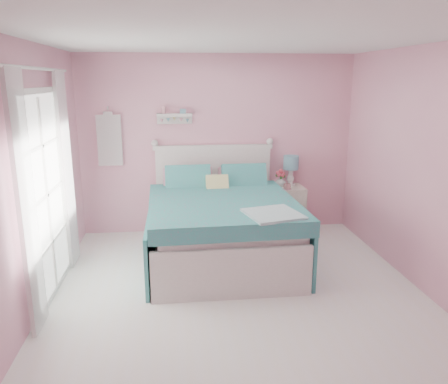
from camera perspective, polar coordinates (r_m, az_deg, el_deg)
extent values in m
plane|color=white|center=(4.74, 2.05, -13.71)|extent=(4.50, 4.50, 0.00)
plane|color=pink|center=(6.48, -0.81, 6.16)|extent=(4.00, 0.00, 4.00)
plane|color=pink|center=(2.19, 11.25, -11.10)|extent=(4.00, 0.00, 4.00)
plane|color=pink|center=(4.45, -24.21, 1.03)|extent=(0.00, 4.50, 4.50)
plane|color=pink|center=(4.99, 25.58, 2.22)|extent=(0.00, 4.50, 4.50)
plane|color=white|center=(4.19, 2.38, 19.44)|extent=(4.50, 4.50, 0.00)
cube|color=silver|center=(5.62, -0.35, -6.37)|extent=(1.71, 2.23, 0.48)
cube|color=silver|center=(5.51, -0.36, -3.28)|extent=(1.65, 2.17, 0.16)
cube|color=silver|center=(6.54, -1.39, 0.21)|extent=(1.69, 0.07, 1.25)
cube|color=silver|center=(6.41, -1.43, 5.88)|extent=(1.75, 0.09, 0.06)
cube|color=silver|center=(4.60, 1.13, -10.67)|extent=(1.69, 0.06, 0.56)
cube|color=teal|center=(5.32, -0.18, -2.02)|extent=(1.83, 1.97, 0.18)
cube|color=pink|center=(6.16, -4.76, 1.28)|extent=(0.69, 0.30, 0.43)
cube|color=pink|center=(6.23, 2.45, 1.47)|extent=(0.69, 0.30, 0.43)
cube|color=#CCBC59|center=(5.91, -0.88, 0.77)|extent=(0.31, 0.23, 0.31)
cube|color=beige|center=(6.61, 8.14, -2.25)|extent=(0.49, 0.45, 0.70)
cube|color=silver|center=(6.35, 8.69, -0.89)|extent=(0.43, 0.02, 0.16)
sphere|color=white|center=(6.33, 8.74, -0.95)|extent=(0.03, 0.03, 0.03)
cylinder|color=white|center=(6.60, 8.63, 0.96)|extent=(0.14, 0.14, 0.02)
cylinder|color=white|center=(6.58, 8.67, 1.99)|extent=(0.07, 0.07, 0.24)
cylinder|color=#689EAE|center=(6.53, 8.75, 3.82)|extent=(0.22, 0.22, 0.20)
imported|color=silver|center=(6.47, 7.38, 1.38)|extent=(0.17, 0.17, 0.16)
imported|color=tan|center=(6.34, 8.25, 0.71)|extent=(0.13, 0.13, 0.08)
sphere|color=#DE4B5D|center=(6.44, 7.42, 2.73)|extent=(0.06, 0.06, 0.06)
sphere|color=#DE4B5D|center=(6.48, 7.71, 2.43)|extent=(0.06, 0.06, 0.06)
sphere|color=#DE4B5D|center=(6.45, 7.05, 2.48)|extent=(0.06, 0.06, 0.06)
sphere|color=#DE4B5D|center=(6.43, 7.64, 2.16)|extent=(0.06, 0.06, 0.06)
sphere|color=#DE4B5D|center=(6.43, 7.19, 2.25)|extent=(0.06, 0.06, 0.06)
cube|color=silver|center=(6.32, -6.49, 9.96)|extent=(0.50, 0.14, 0.04)
cube|color=silver|center=(6.38, -6.47, 9.38)|extent=(0.50, 0.03, 0.12)
cylinder|color=#D18C99|center=(6.31, -7.89, 10.56)|extent=(0.06, 0.06, 0.10)
cube|color=#689EAE|center=(6.31, -5.39, 10.45)|extent=(0.08, 0.06, 0.07)
cube|color=white|center=(6.43, -14.72, 6.52)|extent=(0.34, 0.03, 0.72)
cube|color=silver|center=(4.72, -23.46, 12.02)|extent=(0.04, 1.32, 0.06)
cube|color=silver|center=(5.21, -21.12, -11.63)|extent=(0.04, 1.32, 0.06)
cube|color=silver|center=(4.29, -24.38, -2.92)|extent=(0.04, 0.06, 2.10)
cube|color=silver|center=(5.46, -20.49, 0.99)|extent=(0.04, 0.06, 2.10)
cube|color=white|center=(4.86, -22.23, -0.39)|extent=(0.02, 1.20, 2.04)
cube|color=white|center=(4.13, -24.37, -1.66)|extent=(0.04, 0.40, 2.32)
cube|color=white|center=(5.53, -19.83, 2.59)|extent=(0.04, 0.40, 2.32)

